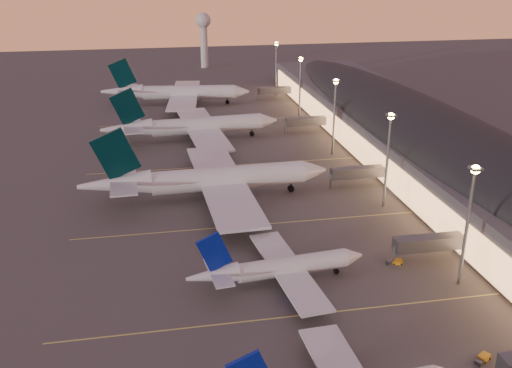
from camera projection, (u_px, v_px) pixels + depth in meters
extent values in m
plane|color=#464341|center=(288.00, 301.00, 111.01)|extent=(700.00, 700.00, 0.00)
cylinder|color=silver|center=(293.00, 265.00, 116.99)|extent=(23.61, 6.39, 3.97)
cone|color=silver|center=(353.00, 256.00, 120.58)|extent=(4.16, 4.34, 3.97)
cone|color=silver|center=(212.00, 275.00, 112.32)|extent=(10.89, 5.05, 3.97)
cube|color=silver|center=(288.00, 269.00, 116.94)|extent=(10.23, 33.96, 0.44)
cylinder|color=navy|center=(280.00, 258.00, 124.19)|extent=(5.55, 3.51, 2.98)
cylinder|color=navy|center=(304.00, 293.00, 111.08)|extent=(5.55, 3.51, 2.98)
cube|color=navy|center=(214.00, 252.00, 110.57)|extent=(7.30, 1.35, 8.61)
cube|color=silver|center=(219.00, 272.00, 112.44)|extent=(5.00, 12.36, 0.28)
cylinder|color=black|center=(336.00, 270.00, 120.60)|extent=(0.35, 0.35, 1.57)
cylinder|color=black|center=(336.00, 271.00, 120.69)|extent=(1.18, 0.81, 1.11)
cylinder|color=black|center=(280.00, 272.00, 119.98)|extent=(0.35, 0.35, 1.57)
cylinder|color=black|center=(280.00, 273.00, 120.07)|extent=(1.18, 0.81, 1.11)
cylinder|color=black|center=(289.00, 285.00, 115.03)|extent=(0.35, 0.35, 1.57)
cylinder|color=black|center=(289.00, 286.00, 115.11)|extent=(1.18, 0.81, 1.11)
cylinder|color=silver|center=(229.00, 178.00, 157.63)|extent=(42.77, 8.24, 6.43)
cone|color=silver|center=(314.00, 171.00, 162.80)|extent=(7.13, 6.72, 6.43)
cone|color=silver|center=(115.00, 184.00, 150.87)|extent=(19.47, 7.25, 6.43)
cube|color=silver|center=(222.00, 182.00, 157.61)|extent=(15.00, 62.65, 0.71)
cylinder|color=#53555A|center=(219.00, 172.00, 171.09)|extent=(9.80, 5.23, 4.82)
cylinder|color=#53555A|center=(237.00, 208.00, 146.30)|extent=(9.80, 5.23, 4.82)
cube|color=black|center=(116.00, 154.00, 148.02)|extent=(12.72, 1.51, 14.28)
cube|color=silver|center=(123.00, 180.00, 151.00)|extent=(7.81, 22.66, 0.45)
cylinder|color=black|center=(291.00, 187.00, 163.02)|extent=(0.54, 0.54, 2.57)
cylinder|color=black|center=(291.00, 189.00, 163.16)|extent=(1.85, 1.20, 1.80)
cylinder|color=black|center=(215.00, 188.00, 162.65)|extent=(0.54, 0.54, 2.57)
cylinder|color=black|center=(215.00, 189.00, 162.79)|extent=(1.85, 1.20, 1.80)
cylinder|color=black|center=(220.00, 200.00, 154.49)|extent=(0.54, 0.54, 2.57)
cylinder|color=black|center=(220.00, 201.00, 154.63)|extent=(1.85, 1.20, 1.80)
cylinder|color=silver|center=(207.00, 125.00, 208.92)|extent=(40.39, 9.05, 6.06)
cone|color=silver|center=(268.00, 121.00, 214.47)|extent=(6.90, 6.52, 6.06)
cone|color=silver|center=(126.00, 129.00, 201.70)|extent=(18.49, 7.40, 6.06)
cube|color=silver|center=(202.00, 128.00, 208.84)|extent=(16.00, 59.25, 0.67)
cylinder|color=#53555A|center=(200.00, 124.00, 221.48)|extent=(9.36, 5.21, 4.54)
cylinder|color=#53555A|center=(213.00, 143.00, 198.33)|extent=(9.36, 5.21, 4.54)
cube|color=black|center=(127.00, 107.00, 199.04)|extent=(11.98, 1.80, 13.44)
cube|color=silver|center=(133.00, 126.00, 201.89)|extent=(8.03, 21.50, 0.42)
cylinder|color=black|center=(252.00, 133.00, 214.49)|extent=(0.52, 0.52, 2.42)
cylinder|color=black|center=(252.00, 134.00, 214.62)|extent=(1.77, 1.18, 1.70)
cylinder|color=black|center=(197.00, 134.00, 213.51)|extent=(0.52, 0.52, 2.42)
cylinder|color=black|center=(197.00, 134.00, 213.65)|extent=(1.77, 1.18, 1.70)
cylinder|color=black|center=(201.00, 140.00, 205.90)|extent=(0.52, 0.52, 2.42)
cylinder|color=black|center=(201.00, 141.00, 206.03)|extent=(1.77, 1.18, 1.70)
cylinder|color=silver|center=(189.00, 92.00, 259.21)|extent=(41.91, 11.43, 6.27)
cone|color=silver|center=(242.00, 92.00, 260.51)|extent=(7.42, 7.06, 6.27)
cone|color=silver|center=(122.00, 91.00, 257.29)|extent=(19.36, 8.57, 6.27)
cube|color=silver|center=(185.00, 95.00, 259.51)|extent=(19.56, 61.62, 0.69)
cylinder|color=#53555A|center=(189.00, 93.00, 272.73)|extent=(9.88, 5.84, 4.70)
cylinder|color=#53555A|center=(186.00, 106.00, 247.98)|extent=(9.88, 5.84, 4.70)
cube|color=black|center=(122.00, 73.00, 254.37)|extent=(12.38, 2.49, 13.91)
cube|color=silver|center=(127.00, 89.00, 257.07)|extent=(9.38, 22.48, 0.44)
cylinder|color=black|center=(227.00, 101.00, 261.77)|extent=(0.56, 0.56, 2.51)
cylinder|color=black|center=(227.00, 102.00, 261.90)|extent=(1.88, 1.31, 1.76)
cylinder|color=black|center=(183.00, 100.00, 264.72)|extent=(0.56, 0.56, 2.51)
cylinder|color=black|center=(183.00, 100.00, 264.86)|extent=(1.88, 1.31, 1.76)
cylinder|color=black|center=(181.00, 104.00, 256.57)|extent=(0.56, 0.56, 2.51)
cylinder|color=black|center=(181.00, 105.00, 256.71)|extent=(1.88, 1.31, 1.76)
cube|color=#4C4C51|center=(421.00, 144.00, 185.64)|extent=(40.00, 255.00, 12.00)
ellipsoid|color=black|center=(423.00, 126.00, 183.43)|extent=(39.00, 253.00, 10.92)
cube|color=#F4A563|center=(362.00, 150.00, 182.57)|extent=(0.40, 244.80, 8.00)
cube|color=#53555A|center=(429.00, 243.00, 124.29)|extent=(16.00, 3.20, 3.00)
cylinder|color=slate|center=(394.00, 255.00, 123.77)|extent=(0.70, 0.70, 4.40)
cube|color=#53555A|center=(358.00, 172.00, 165.42)|extent=(16.00, 3.20, 3.00)
cylinder|color=slate|center=(331.00, 181.00, 164.91)|extent=(0.70, 0.70, 4.40)
cube|color=#53555A|center=(306.00, 121.00, 217.53)|extent=(16.00, 3.20, 3.00)
cylinder|color=slate|center=(286.00, 128.00, 217.01)|extent=(0.70, 0.70, 4.40)
cube|color=#53555A|center=(275.00, 90.00, 268.72)|extent=(16.00, 3.20, 3.00)
cylinder|color=slate|center=(258.00, 96.00, 268.21)|extent=(0.70, 0.70, 4.40)
cylinder|color=slate|center=(467.00, 229.00, 112.55)|extent=(0.70, 0.70, 25.00)
cube|color=slate|center=(476.00, 168.00, 107.87)|extent=(2.20, 2.20, 0.50)
sphere|color=#FBC651|center=(476.00, 169.00, 107.95)|extent=(1.80, 1.80, 1.80)
cylinder|color=slate|center=(387.00, 163.00, 149.11)|extent=(0.70, 0.70, 25.00)
cube|color=slate|center=(391.00, 115.00, 144.44)|extent=(2.20, 2.20, 0.50)
sphere|color=#FBC651|center=(391.00, 116.00, 144.51)|extent=(1.80, 1.80, 1.80)
cylinder|color=slate|center=(334.00, 119.00, 190.25)|extent=(0.70, 0.70, 25.00)
cube|color=slate|center=(336.00, 81.00, 185.57)|extent=(2.20, 2.20, 0.50)
sphere|color=#FBC651|center=(336.00, 81.00, 185.65)|extent=(1.80, 1.80, 1.80)
cylinder|color=slate|center=(300.00, 90.00, 231.38)|extent=(0.70, 0.70, 25.00)
cube|color=slate|center=(301.00, 59.00, 226.71)|extent=(2.20, 2.20, 0.50)
sphere|color=#FBC651|center=(301.00, 59.00, 226.78)|extent=(1.80, 1.80, 1.80)
cylinder|color=slate|center=(276.00, 70.00, 272.52)|extent=(0.70, 0.70, 25.00)
cube|color=slate|center=(276.00, 43.00, 267.85)|extent=(2.20, 2.20, 0.50)
sphere|color=#FBC651|center=(276.00, 44.00, 267.92)|extent=(1.80, 1.80, 1.80)
cylinder|color=silver|center=(204.00, 46.00, 345.61)|extent=(4.40, 4.40, 26.00)
sphere|color=silver|center=(203.00, 20.00, 340.09)|extent=(9.00, 9.00, 9.00)
cube|color=#D8C659|center=(294.00, 316.00, 106.44)|extent=(90.00, 0.36, 0.00)
cube|color=#D8C659|center=(255.00, 225.00, 143.00)|extent=(90.00, 0.36, 0.00)
cube|color=#D8C659|center=(230.00, 165.00, 184.14)|extent=(90.00, 0.36, 0.00)
cube|color=#D8C659|center=(211.00, 121.00, 234.42)|extent=(90.00, 0.36, 0.00)
cube|color=gold|center=(484.00, 357.00, 94.70)|extent=(2.50, 2.25, 0.97)
cube|color=#53555A|center=(479.00, 362.00, 93.75)|extent=(1.66, 1.63, 0.71)
cylinder|color=black|center=(482.00, 355.00, 95.76)|extent=(0.41, 0.34, 0.39)
cylinder|color=black|center=(490.00, 359.00, 94.85)|extent=(0.41, 0.34, 0.39)
cylinder|color=black|center=(478.00, 359.00, 94.76)|extent=(0.41, 0.34, 0.39)
cylinder|color=black|center=(485.00, 363.00, 93.85)|extent=(0.41, 0.34, 0.39)
cube|color=gold|center=(397.00, 261.00, 124.65)|extent=(2.43, 1.76, 1.01)
cube|color=#53555A|center=(389.00, 262.00, 124.70)|extent=(1.49, 1.41, 0.74)
cylinder|color=black|center=(400.00, 261.00, 125.40)|extent=(0.43, 0.24, 0.41)
cylinder|color=black|center=(401.00, 264.00, 124.12)|extent=(0.43, 0.24, 0.41)
cylinder|color=black|center=(392.00, 261.00, 125.40)|extent=(0.43, 0.24, 0.41)
cylinder|color=black|center=(394.00, 264.00, 124.12)|extent=(0.43, 0.24, 0.41)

